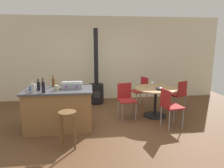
# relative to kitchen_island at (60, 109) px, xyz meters

# --- Properties ---
(ground_plane) EXTENTS (8.80, 8.80, 0.00)m
(ground_plane) POSITION_rel_kitchen_island_xyz_m (1.04, -0.26, -0.45)
(ground_plane) COLOR brown
(back_wall) EXTENTS (8.00, 0.10, 2.70)m
(back_wall) POSITION_rel_kitchen_island_xyz_m (1.04, 2.38, 0.90)
(back_wall) COLOR beige
(back_wall) RESTS_ON ground_plane
(kitchen_island) EXTENTS (1.44, 0.83, 0.89)m
(kitchen_island) POSITION_rel_kitchen_island_xyz_m (0.00, 0.00, 0.00)
(kitchen_island) COLOR olive
(kitchen_island) RESTS_ON ground_plane
(wooden_stool) EXTENTS (0.32, 0.32, 0.67)m
(wooden_stool) POSITION_rel_kitchen_island_xyz_m (0.26, -0.85, 0.03)
(wooden_stool) COLOR brown
(wooden_stool) RESTS_ON ground_plane
(dining_table) EXTENTS (1.07, 1.07, 0.74)m
(dining_table) POSITION_rel_kitchen_island_xyz_m (2.33, 0.50, 0.12)
(dining_table) COLOR black
(dining_table) RESTS_ON ground_plane
(folding_chair_near) EXTENTS (0.47, 0.47, 0.88)m
(folding_chair_near) POSITION_rel_kitchen_island_xyz_m (2.40, -0.26, 0.08)
(folding_chair_near) COLOR maroon
(folding_chair_near) RESTS_ON ground_plane
(folding_chair_far) EXTENTS (0.54, 0.54, 0.85)m
(folding_chair_far) POSITION_rel_kitchen_island_xyz_m (3.09, 0.82, 0.05)
(folding_chair_far) COLOR maroon
(folding_chair_far) RESTS_ON ground_plane
(folding_chair_left) EXTENTS (0.50, 0.50, 0.88)m
(folding_chair_left) POSITION_rel_kitchen_island_xyz_m (2.16, 1.30, 0.08)
(folding_chair_left) COLOR maroon
(folding_chair_left) RESTS_ON ground_plane
(folding_chair_right) EXTENTS (0.46, 0.46, 0.87)m
(folding_chair_right) POSITION_rel_kitchen_island_xyz_m (1.56, 0.44, 0.07)
(folding_chair_right) COLOR maroon
(folding_chair_right) RESTS_ON ground_plane
(wood_stove) EXTENTS (0.44, 0.45, 2.29)m
(wood_stove) POSITION_rel_kitchen_island_xyz_m (0.88, 1.79, 0.09)
(wood_stove) COLOR black
(wood_stove) RESTS_ON ground_plane
(toolbox) EXTENTS (0.45, 0.25, 0.15)m
(toolbox) POSITION_rel_kitchen_island_xyz_m (0.28, 0.06, 0.51)
(toolbox) COLOR gray
(toolbox) RESTS_ON kitchen_island
(bottle_0) EXTENTS (0.06, 0.06, 0.26)m
(bottle_0) POSITION_rel_kitchen_island_xyz_m (-0.15, 0.26, 0.55)
(bottle_0) COLOR #603314
(bottle_0) RESTS_ON kitchen_island
(bottle_1) EXTENTS (0.07, 0.07, 0.26)m
(bottle_1) POSITION_rel_kitchen_island_xyz_m (-0.45, -0.27, 0.54)
(bottle_1) COLOR #B7B2AD
(bottle_1) RESTS_ON kitchen_island
(bottle_2) EXTENTS (0.07, 0.07, 0.30)m
(bottle_2) POSITION_rel_kitchen_island_xyz_m (-0.25, -0.30, 0.56)
(bottle_2) COLOR black
(bottle_2) RESTS_ON kitchen_island
(bottle_3) EXTENTS (0.07, 0.07, 0.25)m
(bottle_3) POSITION_rel_kitchen_island_xyz_m (-0.38, -0.10, 0.54)
(bottle_3) COLOR black
(bottle_3) RESTS_ON kitchen_island
(cup_0) EXTENTS (0.12, 0.09, 0.11)m
(cup_0) POSITION_rel_kitchen_island_xyz_m (-0.02, -0.13, 0.50)
(cup_0) COLOR tan
(cup_0) RESTS_ON kitchen_island
(cup_1) EXTENTS (0.11, 0.07, 0.10)m
(cup_1) POSITION_rel_kitchen_island_xyz_m (-0.49, 0.09, 0.49)
(cup_1) COLOR white
(cup_1) RESTS_ON kitchen_island
(cup_2) EXTENTS (0.11, 0.08, 0.10)m
(cup_2) POSITION_rel_kitchen_island_xyz_m (-0.56, -0.05, 0.49)
(cup_2) COLOR #4C7099
(cup_2) RESTS_ON kitchen_island
(wine_glass) EXTENTS (0.07, 0.07, 0.14)m
(wine_glass) POSITION_rel_kitchen_island_xyz_m (2.27, 0.62, 0.40)
(wine_glass) COLOR silver
(wine_glass) RESTS_ON dining_table
(serving_bowl) EXTENTS (0.18, 0.18, 0.07)m
(serving_bowl) POSITION_rel_kitchen_island_xyz_m (2.35, 0.30, 0.33)
(serving_bowl) COLOR #383838
(serving_bowl) RESTS_ON dining_table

